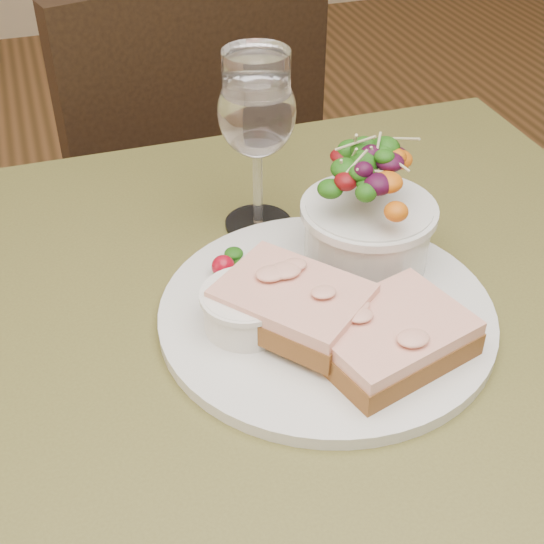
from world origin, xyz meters
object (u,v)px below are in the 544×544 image
object	(u,v)px
dinner_plate	(326,314)
wine_glass	(257,118)
sandwich_front	(391,337)
ramekin	(246,308)
chair_far	(171,274)
salad_bowl	(369,207)
sandwich_back	(292,303)
cafe_table	(303,425)

from	to	relation	value
dinner_plate	wine_glass	distance (m)	0.20
sandwich_front	ramekin	world-z (taller)	ramekin
chair_far	dinner_plate	world-z (taller)	chair_far
wine_glass	chair_far	bearing A→B (deg)	91.70
dinner_plate	wine_glass	bearing A→B (deg)	94.59
wine_glass	salad_bowl	bearing A→B (deg)	-54.78
wine_glass	dinner_plate	bearing A→B (deg)	-85.41
sandwich_back	wine_glass	xyz separation A→B (m)	(0.02, 0.17, 0.09)
cafe_table	wine_glass	size ratio (longest dim) A/B	4.57
dinner_plate	sandwich_back	bearing A→B (deg)	-162.53
sandwich_front	sandwich_back	bearing A→B (deg)	123.05
salad_bowl	dinner_plate	bearing A→B (deg)	-136.90
sandwich_back	ramekin	distance (m)	0.04
sandwich_front	cafe_table	bearing A→B (deg)	128.94
sandwich_front	chair_far	bearing A→B (deg)	77.91
cafe_table	ramekin	bearing A→B (deg)	147.98
sandwich_back	wine_glass	bearing A→B (deg)	133.05
sandwich_front	ramekin	bearing A→B (deg)	130.06
sandwich_back	wine_glass	distance (m)	0.20
salad_bowl	wine_glass	xyz separation A→B (m)	(-0.07, 0.11, 0.05)
sandwich_back	wine_glass	size ratio (longest dim) A/B	0.86
cafe_table	salad_bowl	world-z (taller)	salad_bowl
sandwich_front	salad_bowl	bearing A→B (deg)	58.95
salad_bowl	chair_far	bearing A→B (deg)	98.00
chair_far	ramekin	distance (m)	0.86
ramekin	wine_glass	world-z (taller)	wine_glass
chair_far	sandwich_back	size ratio (longest dim) A/B	5.99
dinner_plate	salad_bowl	bearing A→B (deg)	43.10
ramekin	wine_glass	distance (m)	0.20
chair_far	sandwich_back	bearing A→B (deg)	74.61
dinner_plate	ramekin	distance (m)	0.08
sandwich_back	cafe_table	bearing A→B (deg)	-15.12
chair_far	sandwich_front	world-z (taller)	chair_far
chair_far	salad_bowl	xyz separation A→B (m)	(0.09, -0.65, 0.53)
ramekin	wine_glass	xyz separation A→B (m)	(0.06, 0.16, 0.09)
sandwich_front	dinner_plate	bearing A→B (deg)	96.68
cafe_table	ramekin	xyz separation A→B (m)	(-0.04, 0.03, 0.13)
salad_bowl	wine_glass	distance (m)	0.14
dinner_plate	salad_bowl	xyz separation A→B (m)	(0.06, 0.06, 0.07)
dinner_plate	salad_bowl	distance (m)	0.11
cafe_table	ramekin	size ratio (longest dim) A/B	11.10
sandwich_front	sandwich_back	distance (m)	0.09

